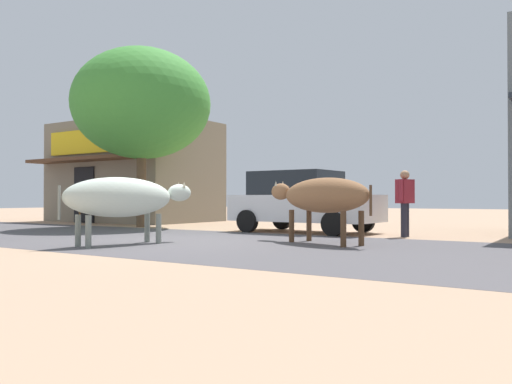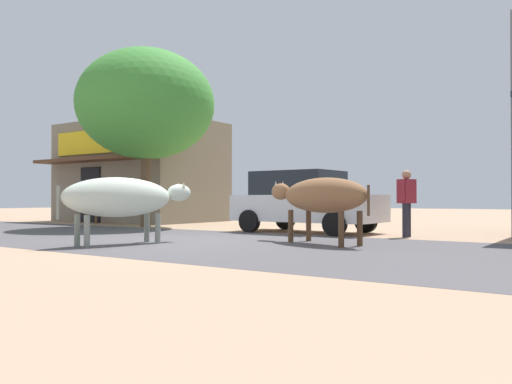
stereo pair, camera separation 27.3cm
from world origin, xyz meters
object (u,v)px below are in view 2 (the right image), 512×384
Objects in this scene: roadside_tree at (146,104)px; cafe_chair_near_tree at (91,209)px; parked_hatchback_car at (304,201)px; cow_far_dark at (321,196)px; cow_near_brown at (122,198)px; pedestrian_by_shop at (407,198)px.

cafe_chair_near_tree is (-3.16, 0.35, -3.41)m from roadside_tree.
parked_hatchback_car is 1.44× the size of cow_far_dark.
roadside_tree is 6.33m from parked_hatchback_car.
parked_hatchback_car reaches higher than cow_far_dark.
roadside_tree is at bearing -6.33° from cafe_chair_near_tree.
roadside_tree is at bearing 132.43° from cow_near_brown.
pedestrian_by_shop is 11.52m from cafe_chair_near_tree.
cow_far_dark is at bearing -14.63° from cafe_chair_near_tree.
cow_near_brown reaches higher than cafe_chair_near_tree.
parked_hatchback_car is at bearing 124.63° from cow_far_dark.
cafe_chair_near_tree is (-11.51, 0.04, -0.40)m from pedestrian_by_shop.
cow_far_dark is 2.87m from pedestrian_by_shop.
roadside_tree reaches higher than cow_far_dark.
roadside_tree is at bearing 162.06° from cow_far_dark.
roadside_tree is 2.00× the size of cow_near_brown.
cow_near_brown is at bearing -127.36° from pedestrian_by_shop.
roadside_tree is 8.88m from pedestrian_by_shop.
parked_hatchback_car is at bearing 1.07° from cafe_chair_near_tree.
parked_hatchback_car is 3.59m from cow_far_dark.
cow_far_dark is at bearing 37.38° from cow_near_brown.
pedestrian_by_shop is 1.71× the size of cafe_chair_near_tree.
cow_near_brown is 6.48m from pedestrian_by_shop.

